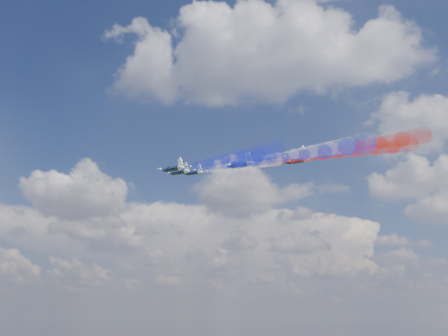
% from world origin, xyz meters
% --- Properties ---
extents(jet_lead, '(15.40, 15.36, 6.82)m').
position_xyz_m(jet_lead, '(3.89, -7.74, 161.11)').
color(jet_lead, black).
extents(trail_lead, '(30.79, 27.67, 9.65)m').
position_xyz_m(trail_lead, '(21.87, -23.01, 157.95)').
color(trail_lead, white).
extents(jet_inner_left, '(15.40, 15.36, 6.82)m').
position_xyz_m(jet_inner_left, '(4.83, -24.35, 156.78)').
color(jet_inner_left, black).
extents(trail_inner_left, '(30.79, 27.67, 9.65)m').
position_xyz_m(trail_inner_left, '(22.80, -39.62, 153.62)').
color(trail_inner_left, '#1B27E8').
extents(jet_inner_right, '(15.40, 15.36, 6.82)m').
position_xyz_m(jet_inner_right, '(20.42, -9.44, 161.70)').
color(jet_inner_right, black).
extents(trail_inner_right, '(30.79, 27.67, 9.65)m').
position_xyz_m(trail_inner_right, '(38.39, -24.71, 158.54)').
color(trail_inner_right, red).
extents(jet_outer_left, '(15.40, 15.36, 6.82)m').
position_xyz_m(jet_outer_left, '(8.74, -40.95, 153.00)').
color(jet_outer_left, black).
extents(trail_outer_left, '(30.79, 27.67, 9.65)m').
position_xyz_m(trail_outer_left, '(26.71, -56.22, 149.84)').
color(trail_outer_left, '#1B27E8').
extents(jet_center_third, '(15.40, 15.36, 6.82)m').
position_xyz_m(jet_center_third, '(22.80, -24.01, 158.29)').
color(jet_center_third, black).
extents(trail_center_third, '(30.79, 27.67, 9.65)m').
position_xyz_m(trail_center_third, '(40.78, -39.28, 155.13)').
color(trail_center_third, white).
extents(jet_outer_right, '(15.40, 15.36, 6.82)m').
position_xyz_m(jet_outer_right, '(38.39, -8.78, 162.32)').
color(jet_outer_right, black).
extents(trail_outer_right, '(30.79, 27.67, 9.65)m').
position_xyz_m(trail_outer_right, '(56.36, -24.05, 159.17)').
color(trail_outer_right, red).
extents(jet_rear_left, '(15.40, 15.36, 6.82)m').
position_xyz_m(jet_rear_left, '(26.80, -39.96, 153.13)').
color(jet_rear_left, black).
extents(trail_rear_left, '(30.79, 27.67, 9.65)m').
position_xyz_m(trail_rear_left, '(44.78, -55.22, 149.97)').
color(trail_rear_left, '#1B27E8').
extents(jet_rear_right, '(15.40, 15.36, 6.82)m').
position_xyz_m(jet_rear_right, '(39.14, -26.00, 158.62)').
color(jet_rear_right, black).
extents(trail_rear_right, '(30.79, 27.67, 9.65)m').
position_xyz_m(trail_rear_right, '(57.11, -41.27, 155.47)').
color(trail_rear_right, red).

